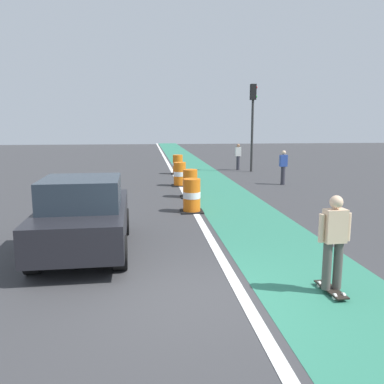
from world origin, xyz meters
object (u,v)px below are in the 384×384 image
Objects in this scene: traffic_barrel_front at (192,196)px; pedestrian_crossing at (238,156)px; skateboarder_on_lane at (334,241)px; traffic_barrel_back at (180,174)px; pedestrian_waiting at (283,166)px; traffic_barrel_mid at (190,184)px; traffic_light_corner at (253,112)px; traffic_barrel_far at (178,165)px; parked_sedan_nearest at (84,216)px.

pedestrian_crossing is at bearing 69.96° from traffic_barrel_front.
skateboarder_on_lane is at bearing -98.09° from pedestrian_crossing.
pedestrian_waiting reaches higher than traffic_barrel_back.
traffic_barrel_mid is 0.68× the size of pedestrian_crossing.
traffic_light_corner is at bearing 60.21° from traffic_barrel_mid.
skateboarder_on_lane is 18.25m from pedestrian_crossing.
pedestrian_crossing is at bearing 65.99° from traffic_barrel_mid.
traffic_light_corner reaches higher than traffic_barrel_far.
traffic_light_corner reaches higher than traffic_barrel_mid.
traffic_barrel_far is at bearing -157.56° from pedestrian_crossing.
parked_sedan_nearest is 14.08m from traffic_barrel_far.
traffic_barrel_far is 0.68× the size of pedestrian_waiting.
traffic_light_corner reaches higher than pedestrian_waiting.
traffic_light_corner is at bearing 65.61° from traffic_barrel_front.
traffic_barrel_mid is 5.44m from pedestrian_waiting.
traffic_light_corner is at bearing 62.00° from parked_sedan_nearest.
traffic_light_corner is (3.18, 17.16, 2.59)m from skateboarder_on_lane.
skateboarder_on_lane is 9.27m from traffic_barrel_mid.
traffic_barrel_mid is at bearing 84.81° from traffic_barrel_front.
traffic_barrel_back is 7.27m from pedestrian_crossing.
traffic_barrel_mid is at bearing -114.01° from pedestrian_crossing.
traffic_barrel_front is 1.00× the size of traffic_barrel_far.
skateboarder_on_lane is at bearing -105.47° from pedestrian_waiting.
parked_sedan_nearest is 3.81× the size of traffic_barrel_mid.
traffic_barrel_back is at bearing 72.62° from parked_sedan_nearest.
traffic_barrel_front is 0.21× the size of traffic_light_corner.
traffic_light_corner reaches higher than pedestrian_crossing.
pedestrian_crossing is 6.21m from pedestrian_waiting.
traffic_barrel_front is 12.28m from pedestrian_crossing.
parked_sedan_nearest is at bearing -114.72° from pedestrian_crossing.
pedestrian_waiting is (4.69, 2.74, 0.33)m from traffic_barrel_mid.
parked_sedan_nearest reaches higher than traffic_barrel_far.
traffic_barrel_front is 12.04m from traffic_light_corner.
skateboarder_on_lane reaches higher than traffic_barrel_far.
parked_sedan_nearest reaches higher than traffic_barrel_mid.
traffic_light_corner is at bearing 79.50° from skateboarder_on_lane.
traffic_barrel_far is 0.68× the size of pedestrian_crossing.
traffic_barrel_far is 6.49m from pedestrian_waiting.
traffic_barrel_mid is 1.00× the size of traffic_barrel_far.
traffic_barrel_back is at bearing 177.73° from pedestrian_waiting.
traffic_barrel_front and traffic_barrel_back have the same top height.
traffic_barrel_front is 0.68× the size of pedestrian_waiting.
traffic_barrel_mid is at bearing -90.77° from traffic_barrel_far.
traffic_barrel_back is at bearing 93.12° from traffic_barrel_mid.
traffic_barrel_mid is 9.75m from pedestrian_crossing.
traffic_barrel_front is 9.94m from traffic_barrel_far.
traffic_light_corner is 5.89m from pedestrian_waiting.
skateboarder_on_lane is 12.20m from traffic_barrel_back.
traffic_barrel_mid is (3.08, 6.41, -0.30)m from parked_sedan_nearest.
traffic_barrel_front and traffic_barrel_far have the same top height.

